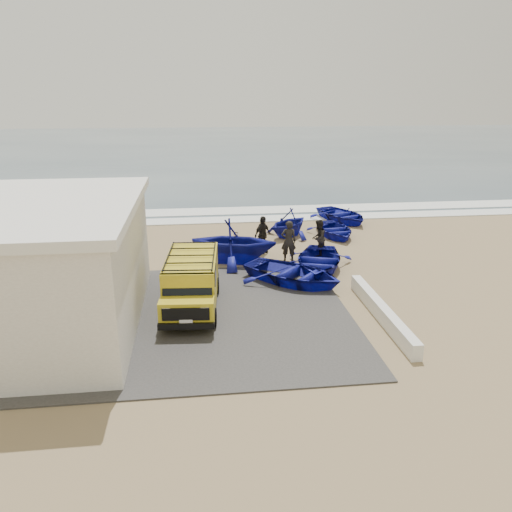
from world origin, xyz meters
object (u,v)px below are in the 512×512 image
boat_mid_right (335,230)px  fisherman_front (289,241)px  fisherman_middle (318,238)px  fisherman_back (262,235)px  boat_mid_left (233,241)px  parapet (382,312)px  boat_far_right (342,215)px  building (12,266)px  boat_near_left (293,273)px  boat_far_left (289,223)px  van (191,281)px  boat_near_right (318,261)px

boat_mid_right → fisherman_front: size_ratio=1.79×
fisherman_middle → fisherman_back: 2.76m
boat_mid_left → fisherman_front: size_ratio=2.01×
parapet → fisherman_middle: (-0.53, 7.30, 0.64)m
boat_far_right → fisherman_back: fisherman_back is taller
building → boat_far_right: building is taller
boat_near_left → fisherman_back: size_ratio=2.33×
boat_far_right → fisherman_front: size_ratio=2.08×
boat_mid_right → fisherman_front: bearing=-135.5°
building → boat_mid_right: size_ratio=2.64×
boat_far_left → boat_mid_left: bearing=-84.9°
van → boat_mid_right: bearing=52.7°
boat_far_left → fisherman_middle: (0.79, -3.61, 0.12)m
van → fisherman_middle: (6.12, 5.48, -0.16)m
parapet → van: (-6.64, 1.82, 0.80)m
boat_mid_right → boat_far_left: boat_far_left is taller
boat_mid_left → boat_far_right: (7.28, 6.99, -0.63)m
boat_mid_left → boat_far_left: bearing=-24.7°
boat_near_left → boat_near_right: bearing=-1.5°
building → boat_mid_right: (13.74, 9.63, -1.80)m
fisherman_front → fisherman_middle: 1.71m
boat_far_right → parapet: bearing=-120.9°
van → boat_far_right: 15.16m
boat_near_right → fisherman_back: 3.56m
boat_near_left → fisherman_back: bearing=51.6°
boat_near_right → boat_mid_left: 4.05m
boat_near_right → fisherman_middle: 2.05m
boat_near_right → boat_mid_right: size_ratio=1.17×
parapet → van: van is taller
boat_mid_right → fisherman_middle: 3.81m
fisherman_middle → boat_near_left: bearing=2.0°
boat_near_left → fisherman_middle: bearing=13.3°
boat_mid_left → fisherman_middle: bearing=-68.6°
boat_near_right → boat_mid_left: size_ratio=1.04×
boat_near_left → fisherman_front: (0.33, 2.85, 0.54)m
van → boat_far_left: 10.53m
boat_near_right → boat_far_right: bearing=85.3°
parapet → fisherman_front: fisherman_front is taller
boat_far_left → boat_far_right: (3.90, 2.93, -0.37)m
boat_near_left → fisherman_middle: (1.93, 3.48, 0.46)m
boat_mid_left → boat_mid_right: size_ratio=1.12×
van → fisherman_middle: van is taller
building → parapet: bearing=-4.6°
boat_mid_left → boat_near_right: bearing=-96.7°
parapet → boat_far_right: size_ratio=1.46×
boat_near_left → boat_near_right: (1.46, 1.53, -0.02)m
parapet → fisherman_front: size_ratio=3.02×
boat_far_right → boat_mid_right: bearing=-133.1°
boat_mid_right → boat_far_right: boat_far_right is taller
van → fisherman_back: (3.48, 6.30, -0.14)m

